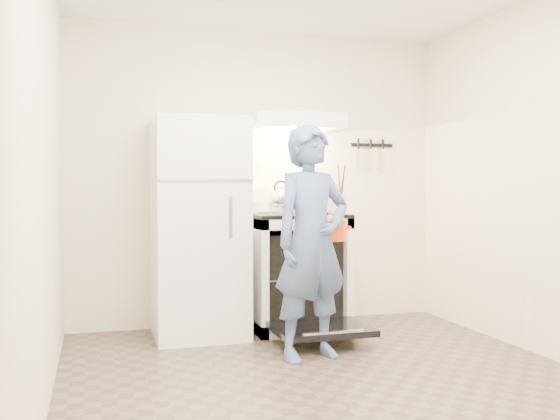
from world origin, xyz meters
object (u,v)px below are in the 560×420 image
object	(u,v)px
refrigerator	(199,228)
dutch_oven	(326,231)
stove_body	(296,273)
person	(312,242)
tea_kettle	(281,197)

from	to	relation	value
refrigerator	dutch_oven	xyz separation A→B (m)	(0.86, -0.53, -0.00)
stove_body	person	bearing A→B (deg)	-101.37
person	stove_body	bearing A→B (deg)	62.96
refrigerator	stove_body	xyz separation A→B (m)	(0.81, 0.02, -0.39)
refrigerator	person	xyz separation A→B (m)	(0.63, -0.87, -0.06)
refrigerator	tea_kettle	bearing A→B (deg)	10.57
refrigerator	dutch_oven	bearing A→B (deg)	-31.32
stove_body	dutch_oven	bearing A→B (deg)	-84.48
refrigerator	person	distance (m)	1.08
refrigerator	dutch_oven	world-z (taller)	refrigerator
tea_kettle	person	xyz separation A→B (m)	(-0.08, -1.00, -0.29)
refrigerator	tea_kettle	world-z (taller)	refrigerator
refrigerator	person	bearing A→B (deg)	-54.09
person	dutch_oven	size ratio (longest dim) A/B	4.18
stove_body	person	xyz separation A→B (m)	(-0.18, -0.90, 0.33)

